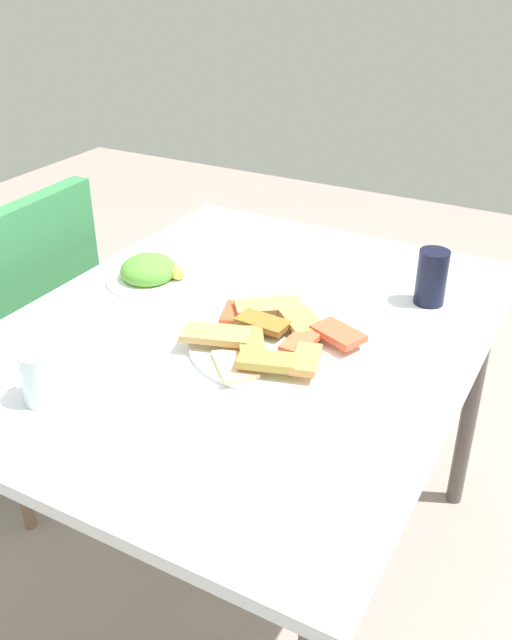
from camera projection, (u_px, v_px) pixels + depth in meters
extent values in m
plane|color=gray|center=(247.00, 571.00, 1.77)|extent=(6.00, 6.00, 0.00)
cube|color=white|center=(245.00, 331.00, 1.42)|extent=(1.15, 0.92, 0.02)
cylinder|color=#544D4A|center=(472.00, 400.00, 1.83)|extent=(0.04, 0.04, 0.70)
cylinder|color=#544D4A|center=(216.00, 328.00, 2.16)|extent=(0.04, 0.04, 0.70)
cube|color=#327945|center=(3.00, 357.00, 1.94)|extent=(0.44, 0.44, 0.06)
cube|color=#327945|center=(42.00, 287.00, 1.74)|extent=(0.40, 0.07, 0.46)
cylinder|color=#8E6E53|center=(13.00, 370.00, 2.26)|extent=(0.03, 0.03, 0.36)
cylinder|color=#8E6E53|center=(107.00, 400.00, 2.12)|extent=(0.03, 0.03, 0.36)
cylinder|color=#8E6E53|center=(20.00, 476.00, 1.82)|extent=(0.03, 0.03, 0.36)
cylinder|color=white|center=(274.00, 342.00, 1.34)|extent=(0.34, 0.34, 0.01)
cube|color=#DF5C38|center=(305.00, 338.00, 1.31)|extent=(0.13, 0.05, 0.01)
cube|color=#B08151|center=(269.00, 306.00, 1.42)|extent=(0.13, 0.15, 0.01)
cube|color=tan|center=(302.00, 321.00, 1.37)|extent=(0.12, 0.12, 0.01)
cube|color=#BB7B40|center=(251.00, 341.00, 1.30)|extent=(0.11, 0.09, 0.01)
cube|color=#976326|center=(263.00, 322.00, 1.36)|extent=(0.06, 0.11, 0.01)
cube|color=#AF9140|center=(267.00, 361.00, 1.23)|extent=(0.08, 0.11, 0.02)
cube|color=#DB502D|center=(237.00, 313.00, 1.42)|extent=(0.11, 0.08, 0.01)
cube|color=tan|center=(217.00, 334.00, 1.31)|extent=(0.10, 0.14, 0.01)
cube|color=#D45436|center=(338.00, 333.00, 1.32)|extent=(0.09, 0.11, 0.01)
cube|color=#C98C49|center=(306.00, 359.00, 1.23)|extent=(0.10, 0.07, 0.01)
cube|color=#F1BD8C|center=(235.00, 365.00, 1.25)|extent=(0.12, 0.12, 0.01)
cylinder|color=white|center=(149.00, 279.00, 1.59)|extent=(0.20, 0.20, 0.01)
ellipsoid|color=#539934|center=(148.00, 270.00, 1.58)|extent=(0.16, 0.16, 0.07)
sphere|color=#E9D54A|center=(178.00, 273.00, 1.57)|extent=(0.03, 0.03, 0.03)
cylinder|color=black|center=(432.00, 277.00, 1.47)|extent=(0.09, 0.09, 0.12)
cylinder|color=silver|center=(42.00, 376.00, 1.17)|extent=(0.07, 0.07, 0.10)
cube|color=white|center=(3.00, 372.00, 1.26)|extent=(0.14, 0.14, 0.00)
cube|color=silver|center=(10.00, 373.00, 1.25)|extent=(0.17, 0.07, 0.00)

